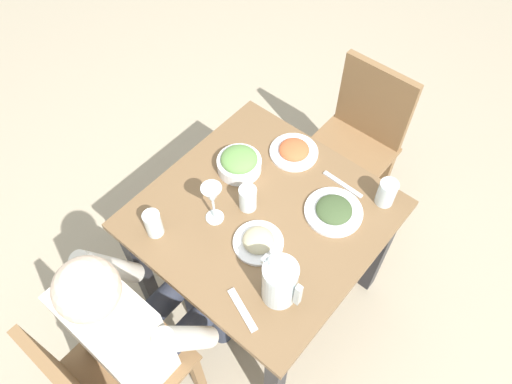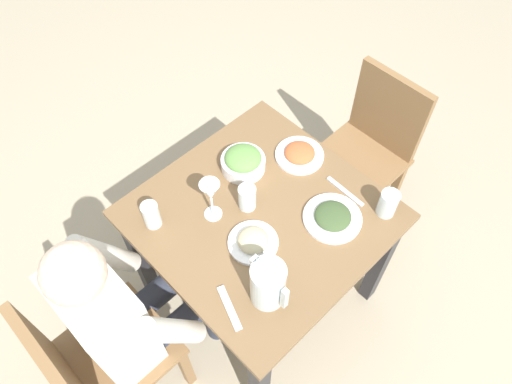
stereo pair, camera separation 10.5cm
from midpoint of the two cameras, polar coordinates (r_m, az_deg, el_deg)
ground_plane at (r=2.52m, az=-0.62°, el=-11.56°), size 8.00×8.00×0.00m
dining_table at (r=1.98m, az=-0.78°, el=-4.53°), size 0.87×0.87×0.73m
chair_near at (r=1.98m, az=-18.64°, el=-19.94°), size 0.40×0.40×0.86m
chair_far at (r=2.49m, az=10.69°, el=6.32°), size 0.40×0.40×0.86m
diner_near at (r=1.85m, az=-14.96°, el=-14.49°), size 0.48×0.53×1.15m
water_pitcher at (r=1.63m, az=0.94°, el=-10.63°), size 0.16×0.12×0.19m
salad_bowl at (r=1.97m, az=-3.52°, el=3.43°), size 0.18×0.18×0.09m
plate_dolmas at (r=1.87m, az=7.53°, el=-2.24°), size 0.23×0.23×0.04m
plate_rice_curry at (r=2.04m, az=3.00°, el=4.80°), size 0.20×0.20×0.05m
plate_beans at (r=1.79m, az=-1.42°, el=-5.86°), size 0.19×0.19×0.05m
water_glass_by_pitcher at (r=1.85m, az=-2.60°, el=-0.80°), size 0.07×0.07×0.11m
water_glass_near_right at (r=1.91m, az=13.56°, el=-0.15°), size 0.07×0.07×0.11m
water_glass_center at (r=1.83m, az=-13.58°, el=-3.69°), size 0.06×0.06×0.11m
wine_glass at (r=1.75m, az=-6.87°, el=-0.63°), size 0.08×0.08×0.20m
fork_near at (r=1.69m, az=-3.44°, el=-13.72°), size 0.17×0.08×0.01m
knife_near at (r=1.97m, az=8.64°, el=0.82°), size 0.19×0.02×0.01m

